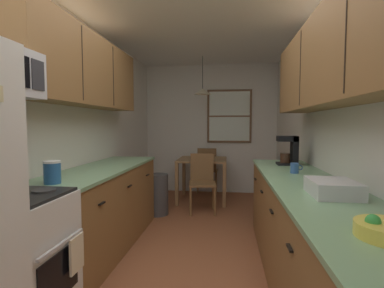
{
  "coord_description": "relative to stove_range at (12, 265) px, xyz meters",
  "views": [
    {
      "loc": [
        0.36,
        -2.17,
        1.36
      ],
      "look_at": [
        -0.09,
        1.39,
        1.12
      ],
      "focal_mm": 26.91,
      "sensor_mm": 36.0,
      "label": 1
    }
  ],
  "objects": [
    {
      "name": "ground_plane",
      "position": [
        0.99,
        1.57,
        -0.47
      ],
      "size": [
        12.0,
        12.0,
        0.0
      ],
      "primitive_type": "plane",
      "color": "brown"
    },
    {
      "name": "wall_left",
      "position": [
        -0.36,
        1.57,
        0.8
      ],
      "size": [
        0.1,
        9.0,
        2.55
      ],
      "primitive_type": "cube",
      "color": "silver",
      "rests_on": "ground"
    },
    {
      "name": "wall_right",
      "position": [
        2.34,
        1.57,
        0.8
      ],
      "size": [
        0.1,
        9.0,
        2.55
      ],
      "primitive_type": "cube",
      "color": "silver",
      "rests_on": "ground"
    },
    {
      "name": "wall_back",
      "position": [
        0.99,
        4.22,
        0.8
      ],
      "size": [
        4.4,
        0.1,
        2.55
      ],
      "primitive_type": "cube",
      "color": "silver",
      "rests_on": "ground"
    },
    {
      "name": "ceiling_slab",
      "position": [
        0.99,
        1.57,
        2.12
      ],
      "size": [
        4.4,
        9.0,
        0.08
      ],
      "primitive_type": "cube",
      "color": "white"
    },
    {
      "name": "stove_range",
      "position": [
        0.0,
        0.0,
        0.0
      ],
      "size": [
        0.66,
        0.59,
        1.1
      ],
      "color": "white",
      "rests_on": "ground"
    },
    {
      "name": "counter_left",
      "position": [
        -0.01,
        1.34,
        -0.02
      ],
      "size": [
        0.64,
        2.09,
        0.9
      ],
      "color": "brown",
      "rests_on": "ground"
    },
    {
      "name": "upper_cabinets_left",
      "position": [
        -0.15,
        1.29,
        1.45
      ],
      "size": [
        0.33,
        2.17,
        0.74
      ],
      "color": "brown"
    },
    {
      "name": "counter_right",
      "position": [
        1.99,
        0.6,
        -0.02
      ],
      "size": [
        0.64,
        3.3,
        0.9
      ],
      "color": "brown",
      "rests_on": "ground"
    },
    {
      "name": "upper_cabinets_right",
      "position": [
        2.13,
        0.55,
        1.38
      ],
      "size": [
        0.33,
        2.98,
        0.7
      ],
      "color": "brown"
    },
    {
      "name": "dining_table",
      "position": [
        0.9,
        3.46,
        0.16
      ],
      "size": [
        0.85,
        0.83,
        0.76
      ],
      "color": "olive",
      "rests_on": "ground"
    },
    {
      "name": "dining_chair_near",
      "position": [
        0.95,
        2.84,
        0.03
      ],
      "size": [
        0.45,
        0.45,
        0.9
      ],
      "color": "brown",
      "rests_on": "ground"
    },
    {
      "name": "dining_chair_far",
      "position": [
        0.95,
        4.08,
        0.03
      ],
      "size": [
        0.43,
        0.43,
        0.9
      ],
      "color": "brown",
      "rests_on": "ground"
    },
    {
      "name": "pendant_light",
      "position": [
        0.9,
        3.46,
        1.47
      ],
      "size": [
        0.3,
        0.3,
        0.66
      ],
      "color": "black"
    },
    {
      "name": "back_window",
      "position": [
        1.37,
        4.15,
        1.06
      ],
      "size": [
        0.87,
        0.05,
        1.05
      ],
      "color": "brown"
    },
    {
      "name": "trash_bin",
      "position": [
        0.29,
        2.58,
        -0.16
      ],
      "size": [
        0.33,
        0.33,
        0.61
      ],
      "primitive_type": "cylinder",
      "color": "#3F3F42",
      "rests_on": "ground"
    },
    {
      "name": "storage_canister",
      "position": [
        -0.01,
        0.46,
        0.52
      ],
      "size": [
        0.13,
        0.13,
        0.18
      ],
      "color": "#265999",
      "rests_on": "counter_left"
    },
    {
      "name": "dish_towel",
      "position": [
        0.35,
        0.15,
        0.03
      ],
      "size": [
        0.02,
        0.16,
        0.24
      ],
      "primitive_type": "cube",
      "color": "beige"
    },
    {
      "name": "coffee_maker",
      "position": [
        2.05,
        1.77,
        0.6
      ],
      "size": [
        0.22,
        0.18,
        0.33
      ],
      "color": "black",
      "rests_on": "counter_right"
    },
    {
      "name": "mug_by_coffeemaker",
      "position": [
        1.98,
        1.2,
        0.48
      ],
      "size": [
        0.11,
        0.08,
        0.1
      ],
      "color": "#335999",
      "rests_on": "counter_right"
    },
    {
      "name": "dish_rack",
      "position": [
        2.03,
        0.33,
        0.48
      ],
      "size": [
        0.28,
        0.34,
        0.1
      ],
      "primitive_type": "cube",
      "color": "silver",
      "rests_on": "counter_right"
    }
  ]
}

